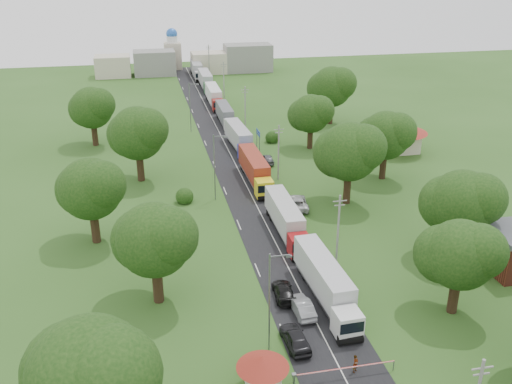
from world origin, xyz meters
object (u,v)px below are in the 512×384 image
object	(u,v)px
boom_barrier	(330,371)
truck_0	(326,282)
info_sign	(258,136)
car_lane_front	(295,338)
guard_booth	(263,369)
car_lane_mid	(302,307)
pedestrian_near	(355,364)

from	to	relation	value
boom_barrier	truck_0	distance (m)	12.18
info_sign	car_lane_front	distance (m)	55.65
boom_barrier	guard_booth	xyz separation A→B (m)	(-5.84, -0.00, 1.27)
info_sign	car_lane_front	size ratio (longest dim) A/B	0.84
guard_booth	car_lane_mid	bearing A→B (deg)	57.75
guard_booth	truck_0	xyz separation A→B (m)	(9.28, 11.61, 0.04)
info_sign	pedestrian_near	distance (m)	59.68
pedestrian_near	truck_0	bearing A→B (deg)	46.01
car_lane_front	car_lane_mid	xyz separation A→B (m)	(2.00, 4.82, -0.04)
truck_0	car_lane_front	size ratio (longest dim) A/B	3.09
guard_booth	car_lane_front	bearing A→B (deg)	49.98
guard_booth	car_lane_front	size ratio (longest dim) A/B	0.91
pedestrian_near	boom_barrier	bearing A→B (deg)	152.09
boom_barrier	car_lane_mid	size ratio (longest dim) A/B	1.93
info_sign	car_lane_mid	xyz separation A→B (m)	(-6.20, -50.18, -2.22)
guard_booth	car_lane_mid	xyz separation A→B (m)	(6.20, 9.82, -1.38)
info_sign	car_lane_front	world-z (taller)	info_sign
truck_0	car_lane_front	xyz separation A→B (m)	(-5.08, -6.61, -1.37)
info_sign	car_lane_mid	bearing A→B (deg)	-97.04
boom_barrier	car_lane_front	xyz separation A→B (m)	(-1.64, 5.00, -0.06)
boom_barrier	car_lane_mid	bearing A→B (deg)	87.92
car_lane_front	pedestrian_near	bearing A→B (deg)	129.80
boom_barrier	car_lane_mid	world-z (taller)	car_lane_mid
boom_barrier	info_sign	bearing A→B (deg)	83.76
info_sign	boom_barrier	bearing A→B (deg)	-96.24
truck_0	pedestrian_near	size ratio (longest dim) A/B	8.91
info_sign	car_lane_front	bearing A→B (deg)	-98.48
car_lane_front	car_lane_mid	world-z (taller)	car_lane_front
boom_barrier	pedestrian_near	size ratio (longest dim) A/B	5.47
car_lane_mid	pedestrian_near	xyz separation A→B (m)	(2.15, -9.32, 0.06)
car_lane_mid	boom_barrier	bearing A→B (deg)	84.69
truck_0	guard_booth	bearing A→B (deg)	-128.63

